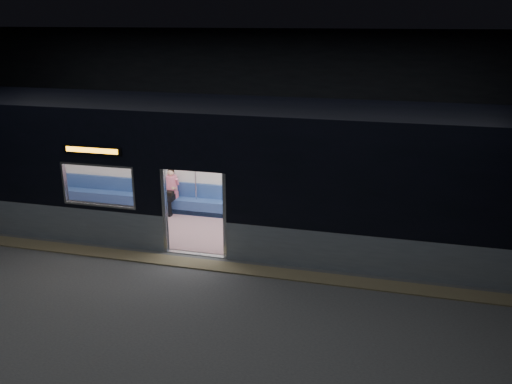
% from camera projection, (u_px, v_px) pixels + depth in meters
% --- Properties ---
extents(station_floor, '(24.00, 14.00, 0.01)m').
position_uv_depth(station_floor, '(179.00, 274.00, 11.78)').
color(station_floor, '#47494C').
rests_on(station_floor, ground).
extents(station_envelope, '(24.00, 14.00, 5.00)m').
position_uv_depth(station_envelope, '(171.00, 106.00, 10.65)').
color(station_envelope, black).
rests_on(station_envelope, station_floor).
extents(tactile_strip, '(22.80, 0.50, 0.03)m').
position_uv_depth(tactile_strip, '(188.00, 263.00, 12.28)').
color(tactile_strip, '#8C7F59').
rests_on(tactile_strip, station_floor).
extents(metro_car, '(18.00, 3.04, 3.35)m').
position_uv_depth(metro_car, '(215.00, 163.00, 13.55)').
color(metro_car, '#8F9CAB').
rests_on(metro_car, station_floor).
extents(passenger, '(0.36, 0.62, 1.27)m').
position_uv_depth(passenger, '(171.00, 188.00, 15.21)').
color(passenger, black).
rests_on(passenger, metro_car).
extents(handbag, '(0.28, 0.26, 0.12)m').
position_uv_depth(handbag, '(169.00, 193.00, 15.05)').
color(handbag, black).
rests_on(handbag, passenger).
extents(transit_map, '(1.10, 0.03, 0.72)m').
position_uv_depth(transit_map, '(304.00, 168.00, 14.37)').
color(transit_map, white).
rests_on(transit_map, metro_car).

